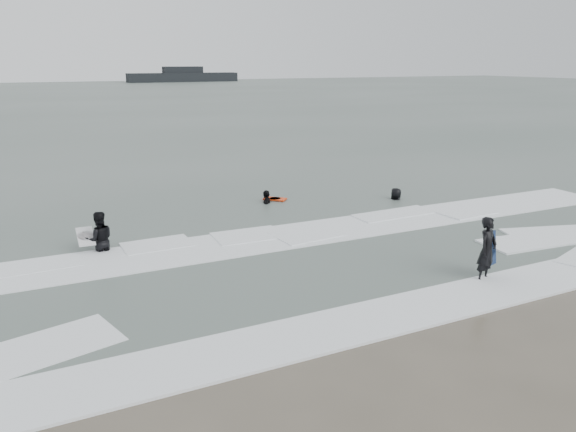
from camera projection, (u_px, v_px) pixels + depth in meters
name	position (u px, v px, depth m)	size (l,w,h in m)	color
ground	(375.00, 307.00, 13.93)	(320.00, 320.00, 0.00)	brown
sea	(71.00, 101.00, 83.45)	(320.00, 320.00, 0.00)	#47544C
surfer_centre	(484.00, 280.00, 15.64)	(0.67, 0.44, 1.85)	black
surfer_wading	(101.00, 252.00, 17.94)	(0.92, 0.71, 1.89)	black
surfer_right_near	(267.00, 204.00, 23.95)	(1.02, 0.43, 1.75)	black
surfer_right_far	(396.00, 200.00, 24.52)	(0.83, 0.54, 1.70)	black
surf_foam	(306.00, 260.00, 17.14)	(30.03, 9.06, 0.09)	white
bodyboards	(273.00, 224.00, 19.29)	(10.51, 11.31, 1.25)	#0D1D40
vessel_horizon	(183.00, 76.00, 156.14)	(30.32, 5.41, 4.12)	black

